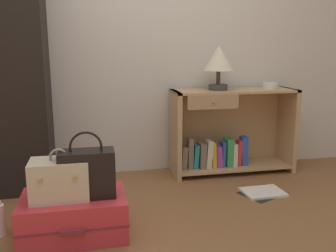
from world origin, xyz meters
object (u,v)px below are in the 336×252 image
handbag (87,173)px  bowl (270,86)px  suitcase_large (74,215)px  open_book_on_floor (263,192)px  table_lamp (219,61)px  bookshelf (228,133)px  train_case (60,179)px

handbag → bowl: bearing=30.3°
suitcase_large → open_book_on_floor: size_ratio=1.55×
table_lamp → bowl: size_ratio=2.83×
bookshelf → suitcase_large: bookshelf is taller
bookshelf → handbag: 1.60m
table_lamp → train_case: table_lamp is taller
bowl → suitcase_large: bowl is taller
train_case → bowl: bearing=28.0°
bookshelf → train_case: 1.73m
handbag → suitcase_large: bearing=163.7°
bookshelf → train_case: bookshelf is taller
suitcase_large → train_case: bearing=-161.5°
table_lamp → open_book_on_floor: bearing=-70.3°
open_book_on_floor → bowl: bearing=61.9°
train_case → handbag: (0.16, -0.00, 0.03)m
table_lamp → handbag: 1.62m
suitcase_large → train_case: (-0.07, -0.02, 0.25)m
suitcase_large → train_case: size_ratio=1.89×
train_case → bookshelf: bearing=34.5°
bowl → handbag: bowl is taller
bookshelf → table_lamp: (-0.12, -0.02, 0.66)m
table_lamp → train_case: bearing=-143.8°
suitcase_large → handbag: size_ratio=1.58×
table_lamp → suitcase_large: (-1.24, -0.94, -0.90)m
bowl → train_case: bearing=-152.0°
bowl → table_lamp: bearing=-179.2°
table_lamp → handbag: size_ratio=0.96×
bowl → open_book_on_floor: size_ratio=0.33×
bookshelf → open_book_on_floor: bookshelf is taller
table_lamp → suitcase_large: table_lamp is taller
bookshelf → bowl: 0.58m
open_book_on_floor → suitcase_large: bearing=-165.4°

